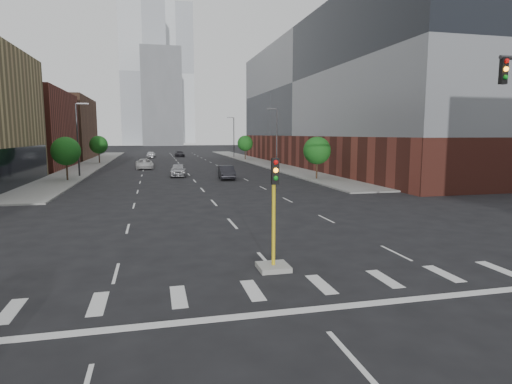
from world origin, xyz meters
name	(u,v)px	position (x,y,z in m)	size (l,w,h in m)	color
sidewalk_left_far	(93,164)	(-15.00, 74.00, 0.07)	(5.00, 92.00, 0.15)	gray
sidewalk_right_far	(257,161)	(15.00, 74.00, 0.07)	(5.00, 92.00, 0.15)	gray
building_left_far_b	(40,128)	(-27.50, 92.00, 6.50)	(20.00, 24.00, 13.00)	brown
building_right_main	(361,100)	(29.50, 60.00, 11.00)	(24.00, 70.00, 22.00)	brown
tower_left	(144,74)	(-8.00, 220.00, 35.00)	(22.00, 22.00, 70.00)	#B2B7BC
tower_right	(176,76)	(10.00, 260.00, 40.00)	(20.00, 20.00, 80.00)	#B2B7BC
tower_mid	(162,98)	(0.00, 200.00, 22.00)	(18.00, 18.00, 44.00)	slate
median_traffic_signal	(274,246)	(0.00, 8.97, 0.97)	(1.20, 1.20, 4.40)	#999993
streetlight_right_a	(276,136)	(13.41, 55.00, 5.01)	(1.60, 0.22, 9.07)	#2D2D30
streetlight_right_b	(233,135)	(13.41, 90.00, 5.01)	(1.60, 0.22, 9.07)	#2D2D30
streetlight_left	(78,136)	(-13.41, 50.00, 5.01)	(1.60, 0.22, 9.07)	#2D2D30
tree_left_near	(66,151)	(-14.00, 45.00, 3.39)	(3.20, 3.20, 4.85)	#382619
tree_left_far	(99,145)	(-14.00, 75.00, 3.39)	(3.20, 3.20, 4.85)	#382619
tree_right_near	(317,151)	(14.00, 40.00, 3.39)	(3.20, 3.20, 4.85)	#382619
tree_right_far	(245,143)	(14.00, 80.00, 3.39)	(3.20, 3.20, 4.85)	#382619
car_near_left	(178,170)	(-1.50, 47.81, 0.82)	(1.93, 4.79, 1.63)	#9C9CA0
car_mid_right	(227,172)	(3.90, 43.23, 0.79)	(1.68, 4.81, 1.59)	black
car_far_left	(144,164)	(-5.86, 61.06, 0.76)	(2.52, 5.47, 1.52)	silver
car_deep_right	(180,154)	(1.50, 95.30, 0.69)	(1.92, 4.73, 1.37)	black
car_distant	(151,155)	(-5.07, 92.20, 0.74)	(1.74, 4.34, 1.48)	silver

